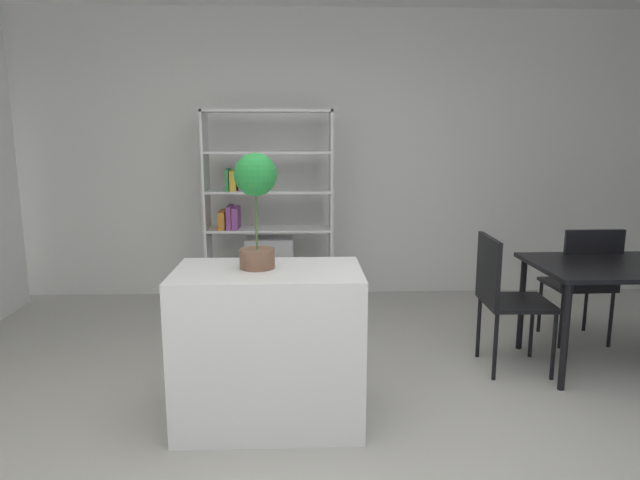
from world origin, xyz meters
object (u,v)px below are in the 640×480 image
object	(u,v)px
kitchen_island	(269,346)
dining_table	(617,275)
dining_chair_far	(584,276)
potted_plant_on_island	(256,195)
dining_chair_island_side	(503,291)
open_bookshelf	(263,223)

from	to	relation	value
kitchen_island	dining_table	world-z (taller)	kitchen_island
dining_chair_far	kitchen_island	bearing A→B (deg)	23.65
dining_chair_far	potted_plant_on_island	bearing A→B (deg)	22.40
potted_plant_on_island	dining_chair_far	size ratio (longest dim) A/B	0.68
dining_chair_island_side	open_bookshelf	bearing A→B (deg)	50.29
dining_chair_far	open_bookshelf	bearing A→B (deg)	-25.25
dining_table	potted_plant_on_island	bearing A→B (deg)	-165.33
potted_plant_on_island	dining_table	distance (m)	2.55
open_bookshelf	dining_chair_far	world-z (taller)	open_bookshelf
kitchen_island	dining_chair_island_side	distance (m)	1.69
dining_chair_island_side	dining_chair_far	bearing A→B (deg)	-59.39
open_bookshelf	potted_plant_on_island	bearing A→B (deg)	-87.12
open_bookshelf	dining_chair_far	size ratio (longest dim) A/B	1.98
potted_plant_on_island	dining_chair_far	bearing A→B (deg)	23.81
potted_plant_on_island	open_bookshelf	xyz separation A→B (m)	(-0.11, 2.16, -0.49)
dining_chair_far	dining_chair_island_side	distance (m)	0.89
potted_plant_on_island	dining_chair_island_side	xyz separation A→B (m)	(1.61, 0.63, -0.72)
kitchen_island	dining_chair_far	distance (m)	2.58
potted_plant_on_island	dining_chair_island_side	size ratio (longest dim) A/B	0.67
potted_plant_on_island	open_bookshelf	size ratio (longest dim) A/B	0.34
kitchen_island	potted_plant_on_island	size ratio (longest dim) A/B	1.63
dining_table	open_bookshelf	bearing A→B (deg)	148.44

